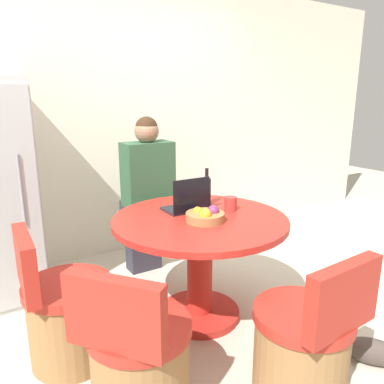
# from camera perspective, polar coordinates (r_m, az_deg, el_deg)

# --- Properties ---
(ground_plane) EXTENTS (12.00, 12.00, 0.00)m
(ground_plane) POSITION_cam_1_polar(r_m,az_deg,el_deg) (2.67, 3.86, -19.99)
(ground_plane) COLOR beige
(wall_back) EXTENTS (7.00, 0.06, 2.60)m
(wall_back) POSITION_cam_1_polar(r_m,az_deg,el_deg) (3.65, -11.11, 10.93)
(wall_back) COLOR silver
(wall_back) RESTS_ON ground_plane
(dining_table) EXTENTS (1.16, 1.16, 0.73)m
(dining_table) POSITION_cam_1_polar(r_m,az_deg,el_deg) (2.54, 1.20, -8.48)
(dining_table) COLOR #B2261E
(dining_table) RESTS_ON ground_plane
(chair_left_side) EXTENTS (0.49, 0.49, 0.81)m
(chair_left_side) POSITION_cam_1_polar(r_m,az_deg,el_deg) (2.37, -18.51, -17.46)
(chair_left_side) COLOR olive
(chair_left_side) RESTS_ON ground_plane
(chair_near_left_corner) EXTENTS (0.57, 0.57, 0.81)m
(chair_near_left_corner) POSITION_cam_1_polar(r_m,az_deg,el_deg) (1.96, -8.12, -24.43)
(chair_near_left_corner) COLOR olive
(chair_near_left_corner) RESTS_ON ground_plane
(chair_near_camera) EXTENTS (0.49, 0.49, 0.81)m
(chair_near_camera) POSITION_cam_1_polar(r_m,az_deg,el_deg) (2.10, 16.61, -21.95)
(chair_near_camera) COLOR olive
(chair_near_camera) RESTS_ON ground_plane
(person_seated) EXTENTS (0.40, 0.37, 1.35)m
(person_seated) POSITION_cam_1_polar(r_m,az_deg,el_deg) (3.14, -7.01, 0.14)
(person_seated) COLOR #2D2D38
(person_seated) RESTS_ON ground_plane
(laptop) EXTENTS (0.28, 0.21, 0.24)m
(laptop) POSITION_cam_1_polar(r_m,az_deg,el_deg) (2.58, -0.78, -1.77)
(laptop) COLOR #232328
(laptop) RESTS_ON dining_table
(fruit_bowl) EXTENTS (0.25, 0.25, 0.10)m
(fruit_bowl) POSITION_cam_1_polar(r_m,az_deg,el_deg) (2.38, 2.09, -3.65)
(fruit_bowl) COLOR olive
(fruit_bowl) RESTS_ON dining_table
(coffee_cup) EXTENTS (0.09, 0.09, 0.10)m
(coffee_cup) POSITION_cam_1_polar(r_m,az_deg,el_deg) (2.61, 5.90, -1.78)
(coffee_cup) COLOR #B2332D
(coffee_cup) RESTS_ON dining_table
(bottle) EXTENTS (0.06, 0.06, 0.27)m
(bottle) POSITION_cam_1_polar(r_m,az_deg,el_deg) (2.72, 2.24, 0.18)
(bottle) COLOR black
(bottle) RESTS_ON dining_table
(cat) EXTENTS (0.31, 0.37, 0.16)m
(cat) POSITION_cam_1_polar(r_m,az_deg,el_deg) (2.56, 25.21, -20.94)
(cat) COLOR #473D38
(cat) RESTS_ON ground_plane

